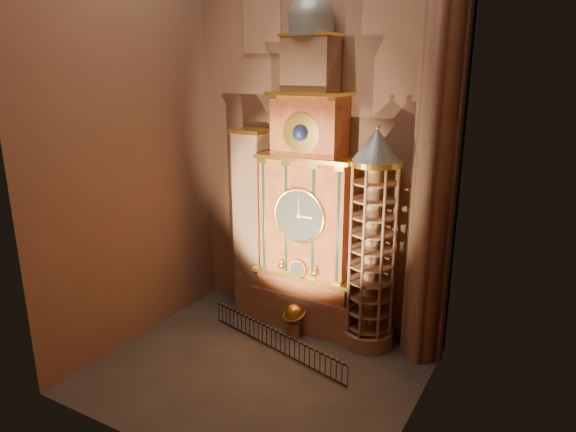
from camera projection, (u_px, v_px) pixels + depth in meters
The scene contains 10 objects.
floor at pixel (257, 370), 23.31m from camera, with size 14.00×14.00×0.00m, color #383330.
wall_back at pixel (319, 114), 25.25m from camera, with size 22.00×22.00×0.00m, color brown.
wall_left at pixel (125, 118), 23.55m from camera, with size 22.00×22.00×0.00m, color brown.
wall_right at pixel (430, 138), 16.93m from camera, with size 22.00×22.00×0.00m, color brown.
astronomical_clock at pixel (309, 204), 25.59m from camera, with size 5.60×2.41×16.70m.
portrait_tower at pixel (252, 223), 27.64m from camera, with size 1.80×1.60×10.20m.
stair_turret at pixel (372, 243), 24.11m from camera, with size 2.50×2.50×10.80m.
gothic_pier at pixel (439, 123), 21.53m from camera, with size 2.04×2.04×22.00m.
celestial_globe at pixel (294, 317), 26.05m from camera, with size 1.49×1.45×1.73m.
iron_railing at pixel (276, 341), 24.71m from camera, with size 8.45×2.21×1.04m.
Camera 1 is at (11.29, -17.08, 13.25)m, focal length 32.00 mm.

